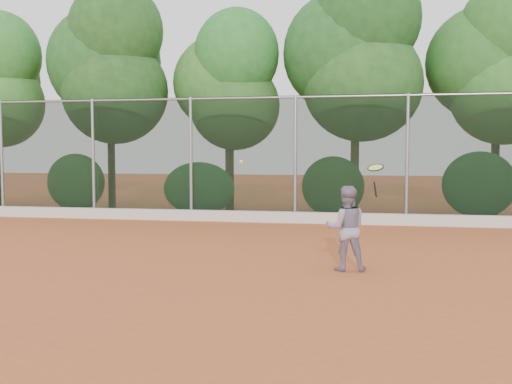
# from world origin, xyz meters

# --- Properties ---
(ground) EXTENTS (80.00, 80.00, 0.00)m
(ground) POSITION_xyz_m (0.00, 0.00, 0.00)
(ground) COLOR #B5552A
(ground) RESTS_ON ground
(concrete_curb) EXTENTS (24.00, 0.20, 0.30)m
(concrete_curb) POSITION_xyz_m (0.00, 6.82, 0.15)
(concrete_curb) COLOR beige
(concrete_curb) RESTS_ON ground
(tennis_player) EXTENTS (0.74, 0.62, 1.39)m
(tennis_player) POSITION_xyz_m (1.56, 0.67, 0.70)
(tennis_player) COLOR gray
(tennis_player) RESTS_ON ground
(chainlink_fence) EXTENTS (24.09, 0.09, 3.50)m
(chainlink_fence) POSITION_xyz_m (-0.00, 7.00, 1.86)
(chainlink_fence) COLOR black
(chainlink_fence) RESTS_ON ground
(foliage_backdrop) EXTENTS (23.70, 3.63, 7.55)m
(foliage_backdrop) POSITION_xyz_m (-0.55, 8.98, 4.40)
(foliage_backdrop) COLOR #3B2316
(foliage_backdrop) RESTS_ON ground
(tennis_racket) EXTENTS (0.34, 0.34, 0.54)m
(tennis_racket) POSITION_xyz_m (2.02, 0.64, 1.65)
(tennis_racket) COLOR black
(tennis_racket) RESTS_ON ground
(tennis_ball_in_flight) EXTENTS (0.06, 0.06, 0.06)m
(tennis_ball_in_flight) POSITION_xyz_m (-0.27, 1.05, 1.78)
(tennis_ball_in_flight) COLOR #EBF938
(tennis_ball_in_flight) RESTS_ON ground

